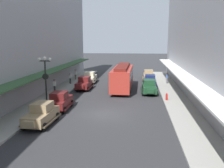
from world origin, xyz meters
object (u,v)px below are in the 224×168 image
at_px(parked_car_4, 84,83).
at_px(pedestrian_0, 167,78).
at_px(parked_car_6, 149,75).
at_px(lamp_post_with_clock, 46,79).
at_px(parked_car_2, 60,100).
at_px(pedestrian_1, 75,74).
at_px(parked_car_5, 150,81).
at_px(pedestrian_2, 55,86).
at_px(parked_car_3, 149,87).
at_px(streetcar, 122,77).
at_px(parked_car_1, 90,77).
at_px(pedestrian_3, 70,78).
at_px(fire_hydrant, 167,97).
at_px(parked_car_0, 41,114).

relative_size(parked_car_4, pedestrian_0, 2.56).
height_order(parked_car_6, lamp_post_with_clock, lamp_post_with_clock).
distance_m(parked_car_2, parked_car_4, 9.95).
height_order(parked_car_2, pedestrian_1, parked_car_2).
xyz_separation_m(parked_car_5, pedestrian_2, (-12.63, -5.70, 0.07)).
bearing_deg(parked_car_3, streetcar, 152.08).
distance_m(parked_car_3, parked_car_4, 9.17).
xyz_separation_m(parked_car_2, parked_car_6, (9.55, 18.47, 0.00)).
relative_size(parked_car_5, parked_car_6, 1.00).
height_order(parked_car_1, lamp_post_with_clock, lamp_post_with_clock).
relative_size(lamp_post_with_clock, pedestrian_3, 3.15).
relative_size(streetcar, pedestrian_1, 5.77).
xyz_separation_m(parked_car_5, fire_hydrant, (1.55, -8.33, -0.38)).
xyz_separation_m(parked_car_4, pedestrian_3, (-3.04, 3.48, 0.05)).
xyz_separation_m(parked_car_1, lamp_post_with_clock, (-1.64, -14.57, 2.04)).
bearing_deg(parked_car_1, streetcar, -41.88).
xyz_separation_m(parked_car_2, pedestrian_2, (-3.09, 7.10, 0.07)).
relative_size(parked_car_6, pedestrian_3, 2.61).
bearing_deg(parked_car_1, pedestrian_3, -146.37).
xyz_separation_m(pedestrian_2, pedestrian_3, (0.27, 6.32, -0.02)).
bearing_deg(pedestrian_0, pedestrian_3, -173.06).
height_order(parked_car_1, parked_car_6, same).
xyz_separation_m(parked_car_2, pedestrian_3, (-2.82, 13.42, 0.05)).
height_order(pedestrian_0, pedestrian_1, same).
height_order(parked_car_0, fire_hydrant, parked_car_0).
height_order(parked_car_2, parked_car_4, same).
distance_m(parked_car_6, pedestrian_0, 4.22).
distance_m(lamp_post_with_clock, fire_hydrant, 13.51).
bearing_deg(parked_car_2, parked_car_5, 53.34).
bearing_deg(parked_car_3, pedestrian_0, 66.47).
relative_size(parked_car_0, parked_car_3, 1.00).
height_order(parked_car_4, parked_car_6, same).
relative_size(parked_car_3, pedestrian_3, 2.62).
height_order(parked_car_3, parked_car_4, same).
bearing_deg(pedestrian_0, pedestrian_1, 171.82).
bearing_deg(parked_car_3, parked_car_1, 143.01).
xyz_separation_m(parked_car_5, lamp_post_with_clock, (-11.20, -12.10, 2.04)).
bearing_deg(streetcar, parked_car_1, 138.12).
distance_m(fire_hydrant, pedestrian_0, 10.86).
bearing_deg(lamp_post_with_clock, pedestrian_1, 94.71).
bearing_deg(fire_hydrant, parked_car_5, 100.52).
distance_m(parked_car_1, fire_hydrant, 15.50).
xyz_separation_m(parked_car_1, parked_car_4, (0.25, -5.33, 0.00)).
bearing_deg(pedestrian_1, pedestrian_0, -8.18).
xyz_separation_m(streetcar, lamp_post_with_clock, (-7.29, -9.51, 1.08)).
distance_m(parked_car_3, parked_car_5, 4.52).
relative_size(pedestrian_2, pedestrian_3, 1.02).
bearing_deg(streetcar, parked_car_0, -111.41).
bearing_deg(parked_car_3, parked_car_6, 88.27).
xyz_separation_m(parked_car_4, streetcar, (5.40, 0.27, 0.96)).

